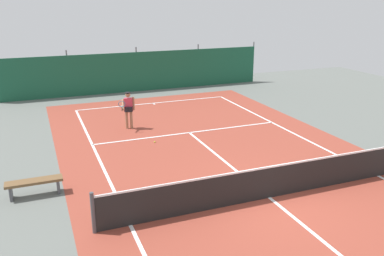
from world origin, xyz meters
TOP-DOWN VIEW (x-y plane):
  - ground_plane at (0.00, 0.00)m, footprint 36.00×36.00m
  - court_surface at (0.00, 0.00)m, footprint 11.02×26.60m
  - tennis_net at (0.00, 0.00)m, footprint 10.12×0.10m
  - back_fence at (-0.00, 15.70)m, footprint 16.30×0.98m
  - tennis_player at (-2.25, 7.97)m, footprint 0.79×0.69m
  - tennis_ball_near_player at (-1.74, 5.76)m, footprint 0.07×0.07m
  - parked_car at (0.36, 18.28)m, footprint 2.33×4.36m
  - courtside_bench at (-6.31, 2.66)m, footprint 1.60×0.40m

SIDE VIEW (x-z plane):
  - ground_plane at x=0.00m, z-range 0.00..0.00m
  - court_surface at x=0.00m, z-range 0.00..0.01m
  - tennis_ball_near_player at x=-1.74m, z-range 0.00..0.07m
  - courtside_bench at x=-6.31m, z-range 0.13..0.62m
  - tennis_net at x=0.00m, z-range -0.04..1.06m
  - back_fence at x=0.00m, z-range -0.68..2.02m
  - parked_car at x=0.36m, z-range 0.00..1.68m
  - tennis_player at x=-2.25m, z-range 0.14..1.78m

